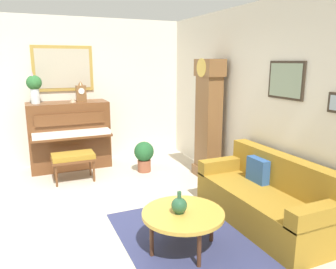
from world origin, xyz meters
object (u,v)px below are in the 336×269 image
Objects in this scene: grandfather_clock at (208,122)px; green_jug at (179,205)px; piano at (70,135)px; teacup at (73,101)px; mantel_clock at (81,92)px; couch at (266,198)px; flower_vase at (34,86)px; coffee_table at (183,215)px; piano_bench at (73,158)px; potted_plant at (144,154)px.

grandfather_clock reaches higher than green_jug.
teacup is at bearing 61.44° from piano.
mantel_clock is 3.28× the size of teacup.
grandfather_clock is 1.07× the size of couch.
coffee_table is at bearing 20.62° from flower_vase.
coffee_table is at bearing 10.79° from teacup.
green_jug is at bearing 15.82° from piano_bench.
potted_plant is at bearing 89.34° from piano_bench.
coffee_table is 1.52× the size of flower_vase.
grandfather_clock is at bearing 143.30° from coffee_table.
mantel_clock reaches higher than teacup.
flower_vase is 2.42× the size of green_jug.
piano is 1.47m from potted_plant.
piano_bench is 2.68m from green_jug.
green_jug is (0.00, -0.05, 0.12)m from coffee_table.
teacup reaches higher than potted_plant.
coffee_table is (3.35, 0.72, -0.24)m from piano.
piano is 0.83m from mantel_clock.
piano is at bearing -123.71° from potted_plant.
mantel_clock is (0.00, 0.25, 0.79)m from piano.
green_jug reaches higher than coffee_table.
mantel_clock is (-3.35, -0.47, 1.03)m from coffee_table.
piano is at bearing 175.99° from piano_bench.
piano_bench is 1.31m from mantel_clock.
coffee_table is at bearing 93.02° from green_jug.
mantel_clock is at bearing -130.21° from potted_plant.
mantel_clock is at bearing -128.47° from grandfather_clock.
green_jug is at bearing -86.98° from coffee_table.
piano_bench is 2.69m from coffee_table.
piano is 12.41× the size of teacup.
grandfather_clock is at bearing 55.00° from piano.
piano_bench reaches higher than coffee_table.
couch reaches higher than green_jug.
green_jug reaches higher than potted_plant.
grandfather_clock is at bearing 51.53° from mantel_clock.
couch is 3.81m from mantel_clock.
flower_vase is (-3.35, -1.26, 1.17)m from coffee_table.
mantel_clock is 0.81m from flower_vase.
flower_vase reaches higher than couch.
couch is at bearing 39.25° from piano_bench.
couch is 3.39× the size of potted_plant.
potted_plant is (-2.56, 0.47, -0.07)m from coffee_table.
mantel_clock is 1.65m from potted_plant.
green_jug is (3.36, 0.68, -0.12)m from piano.
mantel_clock reaches higher than green_jug.
piano_bench is 1.21× the size of flower_vase.
couch is 7.92× the size of green_jug.
couch is (2.45, 2.00, -0.09)m from piano_bench.
couch is 5.00× the size of mantel_clock.
grandfather_clock reaches higher than teacup.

